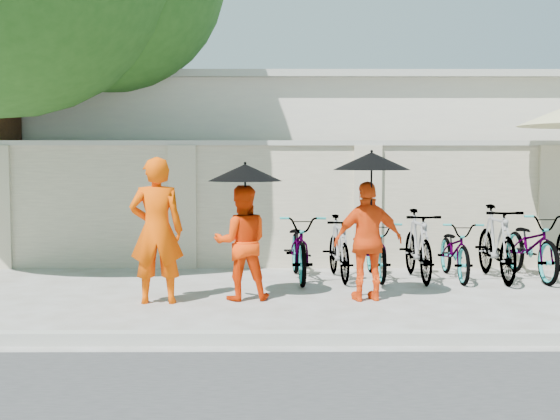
{
  "coord_description": "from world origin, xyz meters",
  "views": [
    {
      "loc": [
        0.53,
        -8.3,
        1.75
      ],
      "look_at": [
        0.57,
        0.98,
        1.1
      ],
      "focal_mm": 45.0,
      "sensor_mm": 36.0,
      "label": 1
    }
  ],
  "objects": [
    {
      "name": "parasol_right",
      "position": [
        1.69,
        0.33,
        1.75
      ],
      "size": [
        0.96,
        0.96,
        1.01
      ],
      "color": "black",
      "rests_on": "ground"
    },
    {
      "name": "bike_6",
      "position": [
        4.33,
        2.06,
        0.5
      ],
      "size": [
        0.73,
        1.91,
        0.99
      ],
      "primitive_type": "imported",
      "rotation": [
        0.0,
        0.0,
        0.04
      ],
      "color": "gray",
      "rests_on": "ground"
    },
    {
      "name": "bike_1",
      "position": [
        1.44,
        1.97,
        0.47
      ],
      "size": [
        0.58,
        1.61,
        0.95
      ],
      "primitive_type": "imported",
      "rotation": [
        0.0,
        0.0,
        0.09
      ],
      "color": "gray",
      "rests_on": "ground"
    },
    {
      "name": "bike_2",
      "position": [
        2.02,
        2.08,
        0.44
      ],
      "size": [
        0.6,
        1.66,
        0.87
      ],
      "primitive_type": "imported",
      "rotation": [
        0.0,
        0.0,
        0.01
      ],
      "color": "gray",
      "rests_on": "ground"
    },
    {
      "name": "building_behind",
      "position": [
        2.0,
        7.0,
        1.6
      ],
      "size": [
        14.0,
        6.0,
        3.2
      ],
      "primitive_type": "cube",
      "color": "beige",
      "rests_on": "ground"
    },
    {
      "name": "monk_right",
      "position": [
        1.67,
        0.41,
        0.75
      ],
      "size": [
        0.93,
        0.52,
        1.5
      ],
      "primitive_type": "imported",
      "rotation": [
        0.0,
        0.0,
        3.33
      ],
      "color": "#FF490E",
      "rests_on": "ground"
    },
    {
      "name": "compound_wall",
      "position": [
        1.0,
        3.2,
        1.0
      ],
      "size": [
        20.0,
        0.3,
        2.0
      ],
      "primitive_type": "cube",
      "color": "beige",
      "rests_on": "ground"
    },
    {
      "name": "bike_5",
      "position": [
        3.75,
        1.92,
        0.55
      ],
      "size": [
        0.55,
        1.84,
        1.1
      ],
      "primitive_type": "imported",
      "rotation": [
        0.0,
        0.0,
        -0.02
      ],
      "color": "gray",
      "rests_on": "ground"
    },
    {
      "name": "bike_3",
      "position": [
        2.6,
        1.9,
        0.52
      ],
      "size": [
        0.51,
        1.73,
        1.04
      ],
      "primitive_type": "imported",
      "rotation": [
        0.0,
        0.0,
        0.01
      ],
      "color": "gray",
      "rests_on": "ground"
    },
    {
      "name": "ground",
      "position": [
        0.0,
        0.0,
        0.0
      ],
      "size": [
        80.0,
        80.0,
        0.0
      ],
      "primitive_type": "plane",
      "color": "#B2B1B0"
    },
    {
      "name": "parasol_center",
      "position": [
        0.13,
        0.39,
        1.61
      ],
      "size": [
        0.93,
        0.93,
        0.89
      ],
      "color": "black",
      "rests_on": "ground"
    },
    {
      "name": "bike_0",
      "position": [
        0.86,
        1.94,
        0.49
      ],
      "size": [
        0.75,
        1.89,
        0.98
      ],
      "primitive_type": "imported",
      "rotation": [
        0.0,
        0.0,
        0.06
      ],
      "color": "gray",
      "rests_on": "ground"
    },
    {
      "name": "monk_left",
      "position": [
        -0.95,
        0.26,
        0.9
      ],
      "size": [
        0.69,
        0.48,
        1.8
      ],
      "primitive_type": "imported",
      "rotation": [
        0.0,
        0.0,
        3.23
      ],
      "color": "#FA4D00",
      "rests_on": "ground"
    },
    {
      "name": "monk_center",
      "position": [
        0.08,
        0.47,
        0.72
      ],
      "size": [
        0.76,
        0.63,
        1.45
      ],
      "primitive_type": "imported",
      "rotation": [
        0.0,
        0.0,
        3.26
      ],
      "color": "#FB3804",
      "rests_on": "ground"
    },
    {
      "name": "kerb",
      "position": [
        0.0,
        -1.7,
        0.06
      ],
      "size": [
        40.0,
        0.16,
        0.12
      ],
      "primitive_type": "cube",
      "color": "#A3A499",
      "rests_on": "ground"
    },
    {
      "name": "bike_4",
      "position": [
        3.18,
        2.01,
        0.43
      ],
      "size": [
        0.59,
        1.66,
        0.87
      ],
      "primitive_type": "imported",
      "rotation": [
        0.0,
        0.0,
        -0.01
      ],
      "color": "gray",
      "rests_on": "ground"
    }
  ]
}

